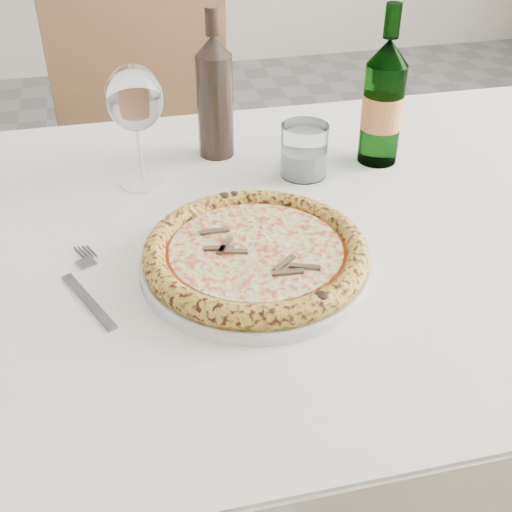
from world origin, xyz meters
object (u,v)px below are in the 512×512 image
at_px(wine_glass, 134,101).
at_px(wine_bottle, 215,96).
at_px(dining_table, 240,275).
at_px(chair_far, 159,155).
at_px(tumbler, 304,154).
at_px(beer_bottle, 383,102).
at_px(pizza, 256,252).
at_px(plate, 256,263).

distance_m(wine_glass, wine_bottle, 0.16).
height_order(dining_table, chair_far, chair_far).
height_order(dining_table, tumbler, tumbler).
distance_m(beer_bottle, wine_bottle, 0.28).
relative_size(wine_glass, tumbler, 2.25).
height_order(pizza, wine_bottle, wine_bottle).
distance_m(tumbler, wine_bottle, 0.18).
height_order(plate, wine_glass, wine_glass).
relative_size(tumbler, beer_bottle, 0.33).
xyz_separation_m(pizza, beer_bottle, (0.29, 0.26, 0.08)).
bearing_deg(wine_bottle, chair_far, 97.47).
bearing_deg(pizza, chair_far, 93.09).
bearing_deg(wine_glass, plate, -66.40).
xyz_separation_m(plate, tumbler, (0.14, 0.25, 0.03)).
distance_m(wine_glass, tumbler, 0.29).
bearing_deg(beer_bottle, chair_far, 119.86).
bearing_deg(chair_far, tumbler, -72.36).
height_order(dining_table, wine_bottle, wine_bottle).
bearing_deg(dining_table, beer_bottle, 29.89).
bearing_deg(wine_bottle, pizza, -92.87).
height_order(plate, beer_bottle, beer_bottle).
height_order(plate, wine_bottle, wine_bottle).
relative_size(chair_far, pizza, 3.10).
relative_size(chair_far, wine_glass, 4.69).
relative_size(plate, tumbler, 3.53).
bearing_deg(wine_glass, beer_bottle, -2.02).
xyz_separation_m(dining_table, wine_glass, (-0.12, 0.18, 0.23)).
bearing_deg(beer_bottle, pizza, -137.25).
relative_size(chair_far, tumbler, 10.55).
xyz_separation_m(dining_table, chair_far, (-0.05, 0.74, -0.14)).
bearing_deg(wine_glass, dining_table, -55.74).
bearing_deg(plate, dining_table, 90.00).
height_order(chair_far, wine_glass, wine_glass).
relative_size(dining_table, tumbler, 17.50).
bearing_deg(tumbler, wine_bottle, 138.25).
bearing_deg(wine_bottle, dining_table, -93.98).
distance_m(dining_table, wine_glass, 0.31).
xyz_separation_m(pizza, wine_bottle, (0.02, 0.36, 0.08)).
distance_m(plate, tumbler, 0.29).
bearing_deg(pizza, wine_bottle, 87.13).
bearing_deg(beer_bottle, wine_glass, 177.98).
xyz_separation_m(plate, beer_bottle, (0.29, 0.26, 0.10)).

